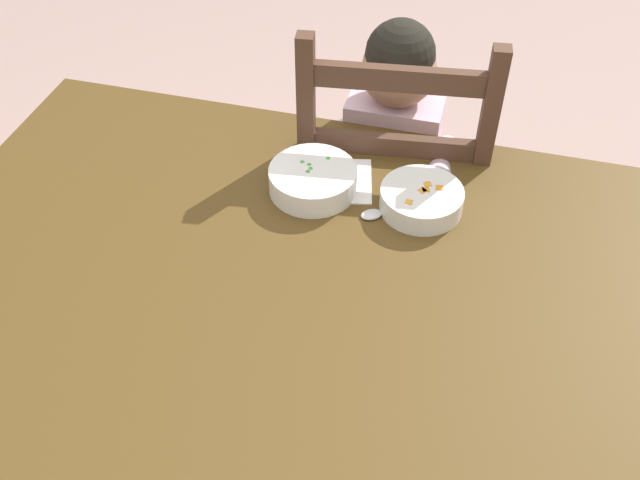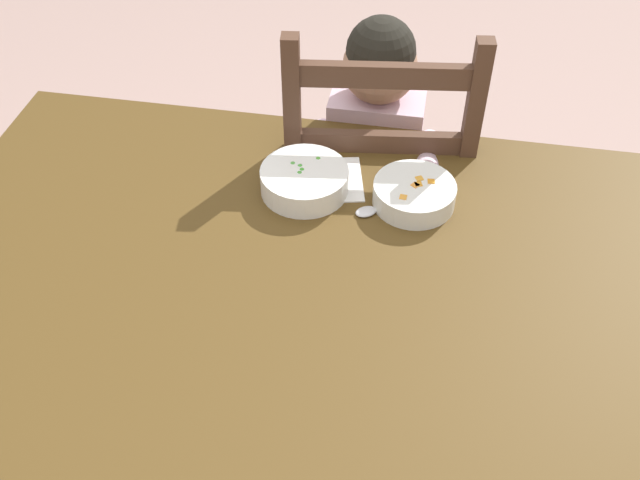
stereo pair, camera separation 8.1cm
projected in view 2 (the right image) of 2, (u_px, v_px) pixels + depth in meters
The scene contains 7 objects.
dining_table at pixel (288, 319), 1.37m from camera, with size 1.45×1.04×0.73m.
dining_chair at pixel (373, 199), 1.88m from camera, with size 0.47×0.47×1.00m.
child_figure at pixel (374, 149), 1.77m from camera, with size 0.32×0.31×0.96m.
bowl_of_peas at pixel (304, 180), 1.49m from camera, with size 0.18×0.18×0.05m.
bowl_of_carrots at pixel (414, 193), 1.46m from camera, with size 0.17×0.17×0.05m.
spoon at pixel (375, 209), 1.46m from camera, with size 0.12×0.09×0.01m.
paper_napkin at pixel (324, 180), 1.53m from camera, with size 0.16×0.14×0.00m, color white.
Camera 2 is at (0.21, -0.86, 1.71)m, focal length 41.16 mm.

